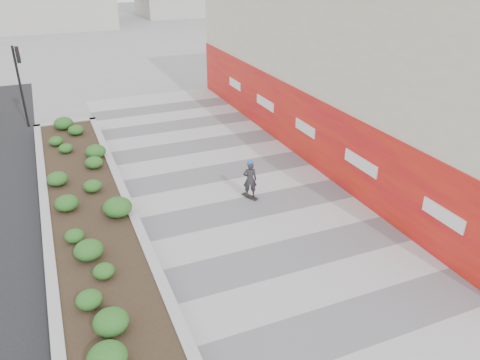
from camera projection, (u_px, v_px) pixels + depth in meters
name	position (u px, v px, depth m)	size (l,w,h in m)	color
ground	(323.00, 290.00, 12.92)	(160.00, 160.00, 0.00)	gray
walkway	(274.00, 235.00, 15.39)	(8.00, 36.00, 0.01)	#A8A8AD
building	(357.00, 60.00, 20.99)	(6.04, 24.08, 8.00)	beige
planter	(86.00, 201.00, 16.59)	(3.00, 18.00, 0.90)	#9E9EA0
traffic_signal_near	(20.00, 75.00, 23.62)	(0.33, 0.28, 4.20)	black
manhole_cover	(288.00, 232.00, 15.57)	(0.44, 0.44, 0.01)	#595654
skateboarder	(250.00, 179.00, 17.36)	(0.60, 0.74, 1.56)	beige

